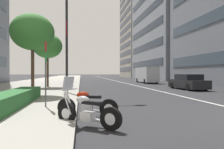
{
  "coord_description": "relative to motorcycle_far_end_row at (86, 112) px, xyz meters",
  "views": [
    {
      "loc": [
        -5.73,
        6.79,
        1.6
      ],
      "look_at": [
        16.97,
        3.37,
        1.41
      ],
      "focal_mm": 33.48,
      "sensor_mm": 36.0,
      "label": 1
    }
  ],
  "objects": [
    {
      "name": "motorcycle_under_tarp",
      "position": [
        1.39,
        -0.05,
        -0.02
      ],
      "size": [
        0.9,
        2.18,
        1.11
      ],
      "rotation": [
        0.0,
        0.0,
        1.25
      ],
      "color": "black",
      "rests_on": "ground"
    },
    {
      "name": "parking_sign_by_curb",
      "position": [
        2.99,
        1.64,
        1.46
      ],
      "size": [
        0.32,
        0.06,
        2.81
      ],
      "color": "#47494C",
      "rests_on": "sidewalk_right_plaza"
    },
    {
      "name": "car_mid_block_traffic",
      "position": [
        12.48,
        -10.02,
        0.24
      ],
      "size": [
        4.69,
        2.03,
        1.46
      ],
      "rotation": [
        0.0,
        0.0,
        0.03
      ],
      "color": "black",
      "rests_on": "ground"
    },
    {
      "name": "street_tree_far_plaza",
      "position": [
        16.18,
        3.55,
        3.91
      ],
      "size": [
        2.98,
        2.98,
        5.49
      ],
      "color": "#473323",
      "rests_on": "sidewalk_right_plaza"
    },
    {
      "name": "motorcycle_far_end_row",
      "position": [
        0.0,
        0.0,
        0.0
      ],
      "size": [
        1.48,
        1.85,
        1.49
      ],
      "rotation": [
        0.0,
        0.0,
        0.91
      ],
      "color": "black",
      "rests_on": "ground"
    },
    {
      "name": "delivery_van_ahead",
      "position": [
        25.38,
        -10.06,
        0.86
      ],
      "size": [
        6.11,
        2.03,
        2.43
      ],
      "rotation": [
        0.0,
        0.0,
        0.0
      ],
      "color": "#B7B7BC",
      "rests_on": "ground"
    },
    {
      "name": "clipped_hedge_bed",
      "position": [
        3.6,
        3.12,
        0.02
      ],
      "size": [
        6.65,
        1.1,
        0.62
      ],
      "primitive_type": "cube",
      "color": "#28602D",
      "rests_on": "sidewalk_right_plaza"
    },
    {
      "name": "street_tree_near_plaza_corner",
      "position": [
        8.71,
        3.42,
        3.92
      ],
      "size": [
        2.92,
        2.92,
        5.47
      ],
      "color": "#473323",
      "rests_on": "sidewalk_right_plaza"
    },
    {
      "name": "lane_centre_stripe",
      "position": [
        34.52,
        -6.62,
        -0.44
      ],
      "size": [
        110.0,
        0.16,
        0.01
      ],
      "primitive_type": "cube",
      "color": "silver",
      "rests_on": "ground"
    },
    {
      "name": "sidewalk_right_plaza",
      "position": [
        29.52,
        5.72,
        -0.37
      ],
      "size": [
        160.0,
        10.81,
        0.15
      ],
      "primitive_type": "cube",
      "color": "gray",
      "rests_on": "ground"
    },
    {
      "name": "office_tower_mid_left",
      "position": [
        67.51,
        -23.1,
        17.53
      ],
      "size": [
        19.24,
        15.2,
        35.94
      ],
      "color": "gray",
      "rests_on": "ground"
    },
    {
      "name": "street_lamp_with_banners",
      "position": [
        9.64,
        0.9,
        5.24
      ],
      "size": [
        1.26,
        2.35,
        9.49
      ],
      "color": "#232326",
      "rests_on": "sidewalk_right_plaza"
    }
  ]
}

